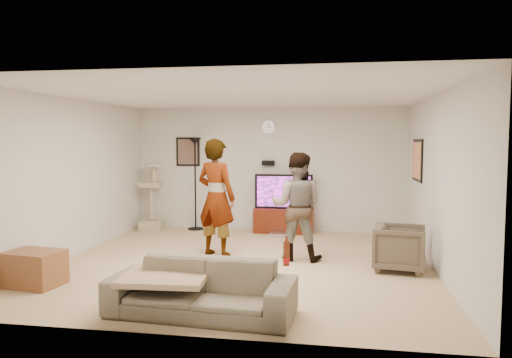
% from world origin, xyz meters
% --- Properties ---
extents(floor, '(5.50, 5.50, 0.02)m').
position_xyz_m(floor, '(0.00, 0.00, -0.01)').
color(floor, tan).
rests_on(floor, ground).
extents(ceiling, '(5.50, 5.50, 0.02)m').
position_xyz_m(ceiling, '(0.00, 0.00, 2.51)').
color(ceiling, white).
rests_on(ceiling, wall_back).
extents(wall_back, '(5.50, 0.04, 2.50)m').
position_xyz_m(wall_back, '(0.00, 2.75, 1.25)').
color(wall_back, silver).
rests_on(wall_back, floor).
extents(wall_front, '(5.50, 0.04, 2.50)m').
position_xyz_m(wall_front, '(0.00, -2.75, 1.25)').
color(wall_front, silver).
rests_on(wall_front, floor).
extents(wall_left, '(0.04, 5.50, 2.50)m').
position_xyz_m(wall_left, '(-2.75, 0.00, 1.25)').
color(wall_left, silver).
rests_on(wall_left, floor).
extents(wall_right, '(0.04, 5.50, 2.50)m').
position_xyz_m(wall_right, '(2.75, 0.00, 1.25)').
color(wall_right, silver).
rests_on(wall_right, floor).
extents(wall_clock, '(0.26, 0.04, 0.26)m').
position_xyz_m(wall_clock, '(0.00, 2.72, 2.10)').
color(wall_clock, silver).
rests_on(wall_clock, wall_back).
extents(wall_speaker, '(0.25, 0.10, 0.10)m').
position_xyz_m(wall_speaker, '(0.00, 2.69, 1.38)').
color(wall_speaker, black).
rests_on(wall_speaker, wall_back).
extents(picture_back, '(0.42, 0.03, 0.52)m').
position_xyz_m(picture_back, '(-1.70, 2.73, 1.60)').
color(picture_back, brown).
rests_on(picture_back, wall_back).
extents(picture_right, '(0.03, 0.78, 0.62)m').
position_xyz_m(picture_right, '(2.73, 1.60, 1.50)').
color(picture_right, tan).
rests_on(picture_right, wall_right).
extents(tv_stand, '(1.17, 0.45, 0.49)m').
position_xyz_m(tv_stand, '(0.34, 2.50, 0.24)').
color(tv_stand, '#49170B').
rests_on(tv_stand, floor).
extents(console_box, '(0.40, 0.30, 0.07)m').
position_xyz_m(console_box, '(0.31, 2.11, 0.04)').
color(console_box, '#B1B1BD').
rests_on(console_box, floor).
extents(tv, '(1.15, 0.08, 0.68)m').
position_xyz_m(tv, '(0.34, 2.50, 0.83)').
color(tv, black).
rests_on(tv, tv_stand).
extents(tv_screen, '(1.06, 0.01, 0.60)m').
position_xyz_m(tv_screen, '(0.34, 2.46, 0.83)').
color(tv_screen, '#FD27FC').
rests_on(tv_screen, tv).
extents(floor_lamp, '(0.32, 0.32, 1.89)m').
position_xyz_m(floor_lamp, '(-1.49, 2.55, 0.94)').
color(floor_lamp, black).
rests_on(floor_lamp, floor).
extents(cat_tree, '(0.49, 0.49, 1.38)m').
position_xyz_m(cat_tree, '(-2.37, 2.35, 0.69)').
color(cat_tree, tan).
rests_on(cat_tree, floor).
extents(person_left, '(0.80, 0.67, 1.87)m').
position_xyz_m(person_left, '(-0.51, 0.39, 0.93)').
color(person_left, '#9B9BA5').
rests_on(person_left, floor).
extents(person_right, '(0.86, 0.70, 1.66)m').
position_xyz_m(person_right, '(0.77, 0.37, 0.83)').
color(person_right, '#3E64A0').
rests_on(person_right, floor).
extents(sofa, '(2.00, 0.90, 0.57)m').
position_xyz_m(sofa, '(-0.03, -2.19, 0.29)').
color(sofa, '#6F6553').
rests_on(sofa, floor).
extents(throw_blanket, '(0.94, 0.76, 0.06)m').
position_xyz_m(throw_blanket, '(-0.43, -2.19, 0.39)').
color(throw_blanket, tan).
rests_on(throw_blanket, sofa).
extents(beer_bottle, '(0.06, 0.06, 0.25)m').
position_xyz_m(beer_bottle, '(0.87, -2.19, 0.70)').
color(beer_bottle, '#60220B').
rests_on(beer_bottle, sofa).
extents(armchair, '(0.81, 0.79, 0.65)m').
position_xyz_m(armchair, '(2.26, -0.03, 0.32)').
color(armchair, '#504539').
rests_on(armchair, floor).
extents(side_table, '(0.72, 0.58, 0.44)m').
position_xyz_m(side_table, '(-2.40, -1.54, 0.22)').
color(side_table, brown).
rests_on(side_table, floor).
extents(toy_ball, '(0.06, 0.06, 0.06)m').
position_xyz_m(toy_ball, '(-0.73, -0.22, 0.03)').
color(toy_ball, '#00B08E').
rests_on(toy_ball, floor).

